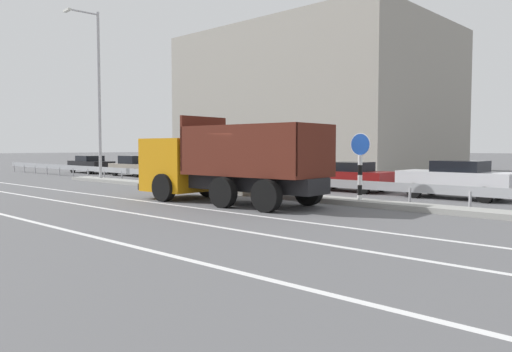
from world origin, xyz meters
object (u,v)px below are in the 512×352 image
object	(u,v)px
parked_car_0	(91,164)
street_lamp_0	(97,89)
median_road_sign	(360,166)
parked_car_1	(136,166)
parked_car_3	(251,171)
parked_car_4	(348,176)
parked_car_2	(190,169)
dump_truck	(211,169)
parked_car_5	(457,179)

from	to	relation	value
parked_car_0	street_lamp_0	bearing A→B (deg)	66.93
median_road_sign	street_lamp_0	bearing A→B (deg)	179.96
street_lamp_0	median_road_sign	bearing A→B (deg)	-0.04
parked_car_1	street_lamp_0	bearing A→B (deg)	31.34
parked_car_3	parked_car_0	bearing A→B (deg)	95.07
parked_car_4	parked_car_2	bearing A→B (deg)	87.67
dump_truck	parked_car_0	size ratio (longest dim) A/B	1.63
street_lamp_0	parked_car_4	world-z (taller)	street_lamp_0
dump_truck	parked_car_3	world-z (taller)	dump_truck
street_lamp_0	parked_car_4	bearing A→B (deg)	16.56
median_road_sign	parked_car_3	xyz separation A→B (m)	(-9.62, 4.49, -0.65)
dump_truck	parked_car_0	world-z (taller)	dump_truck
parked_car_0	parked_car_1	world-z (taller)	parked_car_1
parked_car_2	parked_car_5	xyz separation A→B (m)	(16.63, -0.10, 0.09)
parked_car_1	parked_car_4	world-z (taller)	parked_car_1
dump_truck	parked_car_5	xyz separation A→B (m)	(6.40, 7.24, -0.45)
parked_car_0	parked_car_3	distance (m)	17.17
dump_truck	parked_car_3	size ratio (longest dim) A/B	1.79
parked_car_0	parked_car_4	xyz separation A→B (m)	(23.47, 0.19, -0.01)
parked_car_2	parked_car_4	xyz separation A→B (m)	(11.65, -0.13, 0.02)
parked_car_2	parked_car_3	bearing A→B (deg)	85.71
parked_car_4	parked_car_5	distance (m)	4.98
parked_car_3	parked_car_5	world-z (taller)	parked_car_5
dump_truck	parked_car_3	distance (m)	8.80
median_road_sign	parked_car_2	bearing A→B (deg)	163.14
street_lamp_0	parked_car_2	distance (m)	7.28
street_lamp_0	parked_car_4	distance (m)	16.11
dump_truck	parked_car_5	world-z (taller)	dump_truck
parked_car_0	median_road_sign	bearing A→B (deg)	83.69
parked_car_0	parked_car_3	world-z (taller)	parked_car_3
street_lamp_0	parked_car_3	xyz separation A→B (m)	(8.44, 4.48, -4.77)
parked_car_2	parked_car_3	distance (m)	5.34
street_lamp_0	parked_car_5	world-z (taller)	street_lamp_0
dump_truck	street_lamp_0	size ratio (longest dim) A/B	0.78
parked_car_0	parked_car_5	world-z (taller)	parked_car_5
street_lamp_0	parked_car_4	xyz separation A→B (m)	(14.75, 4.39, -4.78)
median_road_sign	parked_car_0	distance (m)	27.12
street_lamp_0	parked_car_5	bearing A→B (deg)	12.64
parked_car_2	parked_car_4	world-z (taller)	parked_car_4
median_road_sign	parked_car_5	xyz separation A→B (m)	(1.68, 4.44, -0.59)
median_road_sign	street_lamp_0	xyz separation A→B (m)	(-18.06, 0.01, 4.12)
median_road_sign	parked_car_1	size ratio (longest dim) A/B	0.59
parked_car_1	parked_car_5	size ratio (longest dim) A/B	0.97
median_road_sign	parked_car_0	size ratio (longest dim) A/B	0.53
street_lamp_0	parked_car_2	bearing A→B (deg)	55.56
parked_car_1	parked_car_2	bearing A→B (deg)	89.82
parked_car_0	parked_car_5	xyz separation A→B (m)	(28.46, 0.23, 0.06)
parked_car_1	parked_car_0	bearing A→B (deg)	-88.46
median_road_sign	parked_car_1	bearing A→B (deg)	167.93
median_road_sign	parked_car_5	distance (m)	4.78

